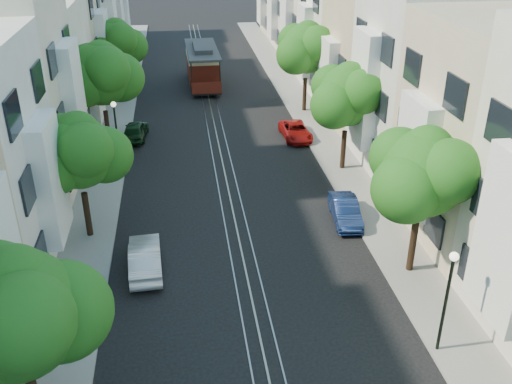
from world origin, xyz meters
name	(u,v)px	position (x,y,z in m)	size (l,w,h in m)	color
ground	(215,129)	(0.00, 28.00, 0.00)	(200.00, 200.00, 0.00)	black
sidewalk_east	(313,124)	(7.25, 28.00, 0.06)	(2.50, 80.00, 0.12)	gray
sidewalk_west	(113,133)	(-7.25, 28.00, 0.06)	(2.50, 80.00, 0.12)	gray
rail_left	(208,129)	(-0.55, 28.00, 0.01)	(0.06, 80.00, 0.02)	gray
rail_slot	(215,129)	(0.00, 28.00, 0.01)	(0.06, 80.00, 0.02)	gray
rail_right	(223,129)	(0.55, 28.00, 0.01)	(0.06, 80.00, 0.02)	gray
lane_line	(215,129)	(0.00, 28.00, 0.00)	(0.08, 80.00, 0.01)	tan
townhouses_east	(381,53)	(11.87, 27.91, 5.18)	(7.75, 72.00, 12.00)	beige
townhouses_west	(33,66)	(-11.87, 27.91, 5.08)	(7.75, 72.00, 11.76)	silver
tree_e_b	(425,175)	(7.26, 8.98, 4.73)	(4.93, 4.08, 6.68)	black
tree_e_c	(348,97)	(7.26, 19.98, 4.60)	(4.84, 3.99, 6.52)	black
tree_e_d	(307,49)	(7.26, 30.98, 4.87)	(5.01, 4.16, 6.85)	black
tree_w_a	(17,317)	(-7.14, 1.98, 4.73)	(4.93, 4.08, 6.68)	black
tree_w_b	(79,154)	(-7.14, 13.98, 4.40)	(4.72, 3.87, 6.27)	black
tree_w_c	(102,75)	(-7.14, 24.98, 5.07)	(5.13, 4.28, 7.09)	black
tree_w_d	(117,44)	(-7.14, 35.98, 4.60)	(4.84, 3.99, 6.52)	black
lamp_east	(448,288)	(6.30, 4.00, 2.85)	(0.32, 0.32, 4.16)	black
lamp_west	(116,125)	(-6.30, 22.00, 2.85)	(0.32, 0.32, 4.16)	black
cable_car	(202,63)	(-0.22, 39.43, 1.96)	(2.82, 8.63, 3.30)	black
parked_car_e_mid	(345,211)	(5.60, 13.77, 0.59)	(1.25, 3.59, 1.18)	#0D1C43
parked_car_e_far	(296,131)	(5.39, 25.47, 0.53)	(1.77, 3.84, 1.07)	#9A100E
parked_car_w_mid	(145,257)	(-4.40, 10.73, 0.65)	(1.37, 3.94, 1.30)	silver
parked_car_w_far	(135,130)	(-5.60, 26.91, 0.63)	(1.49, 3.70, 1.26)	black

